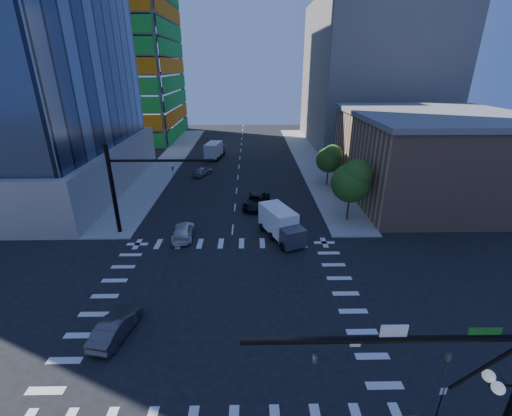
{
  "coord_description": "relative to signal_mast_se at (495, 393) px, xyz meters",
  "views": [
    {
      "loc": [
        1.87,
        -20.09,
        15.85
      ],
      "look_at": [
        2.38,
        8.0,
        4.1
      ],
      "focal_mm": 24.0,
      "sensor_mm": 36.0,
      "label": 1
    }
  ],
  "objects": [
    {
      "name": "car_sb_near",
      "position": [
        -15.4,
        21.9,
        -4.33
      ],
      "size": [
        2.15,
        4.78,
        1.36
      ],
      "primitive_type": "imported",
      "rotation": [
        0.0,
        0.0,
        3.2
      ],
      "color": "white",
      "rests_on": "ground"
    },
    {
      "name": "tree_north",
      "position": [
        2.33,
        37.4,
        -1.02
      ],
      "size": [
        3.54,
        3.52,
        5.78
      ],
      "color": "#382316",
      "rests_on": "sidewalk_ne"
    },
    {
      "name": "ground",
      "position": [
        -10.6,
        11.5,
        -5.01
      ],
      "size": [
        160.0,
        160.0,
        0.0
      ],
      "primitive_type": "plane",
      "color": "black",
      "rests_on": "ground"
    },
    {
      "name": "signal_mast_nw",
      "position": [
        -20.6,
        23.0,
        0.49
      ],
      "size": [
        10.2,
        0.4,
        9.0
      ],
      "color": "black",
      "rests_on": "sidewalk_nw"
    },
    {
      "name": "road_markings",
      "position": [
        -10.6,
        11.5,
        -5.0
      ],
      "size": [
        20.0,
        20.0,
        0.01
      ],
      "primitive_type": "cube",
      "color": "silver",
      "rests_on": "ground"
    },
    {
      "name": "commercial_building",
      "position": [
        14.4,
        33.5,
        0.31
      ],
      "size": [
        20.5,
        22.5,
        10.6
      ],
      "color": "tan",
      "rests_on": "ground"
    },
    {
      "name": "car_nb_far",
      "position": [
        -8.01,
        29.69,
        -4.26
      ],
      "size": [
        3.62,
        5.81,
        1.5
      ],
      "primitive_type": "imported",
      "rotation": [
        0.0,
        0.0,
        -0.22
      ],
      "color": "black",
      "rests_on": "ground"
    },
    {
      "name": "signal_mast_se",
      "position": [
        0.0,
        0.0,
        0.0
      ],
      "size": [
        10.51,
        2.48,
        9.0
      ],
      "color": "black",
      "rests_on": "sidewalk_se"
    },
    {
      "name": "construction_building",
      "position": [
        -38.02,
        73.43,
        19.6
      ],
      "size": [
        25.16,
        34.5,
        70.6
      ],
      "color": "slate",
      "rests_on": "ground"
    },
    {
      "name": "box_truck_near",
      "position": [
        -5.65,
        21.4,
        -3.72
      ],
      "size": [
        4.35,
        6.04,
        2.92
      ],
      "rotation": [
        0.0,
        0.0,
        0.4
      ],
      "color": "black",
      "rests_on": "ground"
    },
    {
      "name": "bg_building_ne",
      "position": [
        16.4,
        66.5,
        8.99
      ],
      "size": [
        24.0,
        30.0,
        28.0
      ],
      "primitive_type": "cube",
      "color": "slate",
      "rests_on": "ground"
    },
    {
      "name": "no_parking_sign",
      "position": [
        0.1,
        2.5,
        -3.63
      ],
      "size": [
        0.3,
        0.06,
        2.2
      ],
      "color": "black",
      "rests_on": "ground"
    },
    {
      "name": "sidewalk_nw",
      "position": [
        -23.1,
        51.5,
        -4.93
      ],
      "size": [
        5.0,
        60.0,
        0.15
      ],
      "primitive_type": "cube",
      "color": "#9B9992",
      "rests_on": "ground"
    },
    {
      "name": "box_truck_far",
      "position": [
        -15.14,
        53.51,
        -3.69
      ],
      "size": [
        3.45,
        6.05,
        2.99
      ],
      "rotation": [
        0.0,
        0.0,
        2.95
      ],
      "color": "black",
      "rests_on": "ground"
    },
    {
      "name": "tree_south",
      "position": [
        2.03,
        25.4,
        -0.32
      ],
      "size": [
        4.16,
        4.16,
        6.82
      ],
      "color": "#382316",
      "rests_on": "sidewalk_ne"
    },
    {
      "name": "car_sb_mid",
      "position": [
        -16.12,
        42.68,
        -4.34
      ],
      "size": [
        3.0,
        4.21,
        1.33
      ],
      "primitive_type": "imported",
      "rotation": [
        0.0,
        0.0,
        2.73
      ],
      "color": "gray",
      "rests_on": "ground"
    },
    {
      "name": "car_sb_cross",
      "position": [
        -17.23,
        8.46,
        -4.31
      ],
      "size": [
        2.32,
        4.45,
        1.4
      ],
      "primitive_type": "imported",
      "rotation": [
        0.0,
        0.0,
        2.93
      ],
      "color": "#434247",
      "rests_on": "ground"
    },
    {
      "name": "sidewalk_ne",
      "position": [
        1.9,
        51.5,
        -4.93
      ],
      "size": [
        5.0,
        60.0,
        0.15
      ],
      "primitive_type": "cube",
      "color": "#9B9992",
      "rests_on": "ground"
    }
  ]
}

